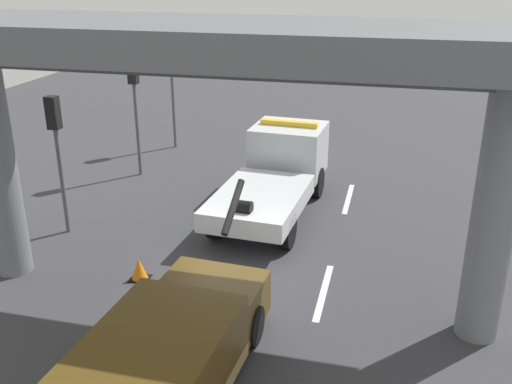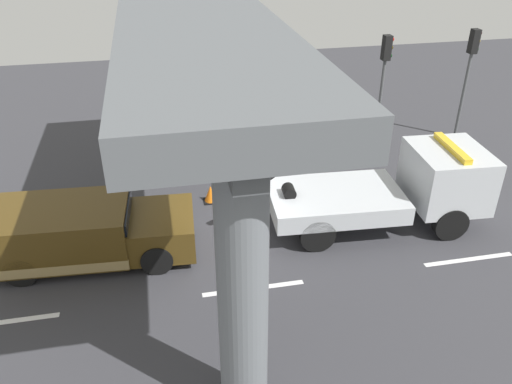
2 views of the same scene
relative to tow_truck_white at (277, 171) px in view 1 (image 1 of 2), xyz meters
name	(u,v)px [view 1 (image 1 of 2)]	position (x,y,z in m)	size (l,w,h in m)	color
ground_plane	(234,282)	(-4.82, 0.05, -1.25)	(60.00, 40.00, 0.10)	#38383D
lane_stripe_mid	(324,292)	(-4.82, -2.18, -1.20)	(2.60, 0.16, 0.01)	silver
lane_stripe_east	(348,199)	(1.18, -2.18, -1.20)	(2.60, 0.16, 0.01)	silver
tow_truck_white	(277,171)	(0.00, 0.00, 0.00)	(7.31, 2.74, 2.46)	silver
towed_van_green	(169,357)	(-8.95, 0.05, -0.42)	(5.32, 2.49, 1.58)	#4C3814
overpass_structure	(219,72)	(-5.67, 0.05, 4.07)	(3.60, 13.15, 6.25)	slate
traffic_light_near	(56,135)	(-3.30, 5.51, 1.72)	(0.39, 0.32, 3.99)	#515456
traffic_light_far	(135,91)	(1.70, 5.51, 1.91)	(0.39, 0.32, 4.26)	#515456
traffic_light_mid	(172,72)	(5.20, 5.51, 1.95)	(0.39, 0.32, 4.32)	#515456
traffic_cone_orange	(139,270)	(-5.33, 2.33, -0.94)	(0.47, 0.47, 0.55)	orange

